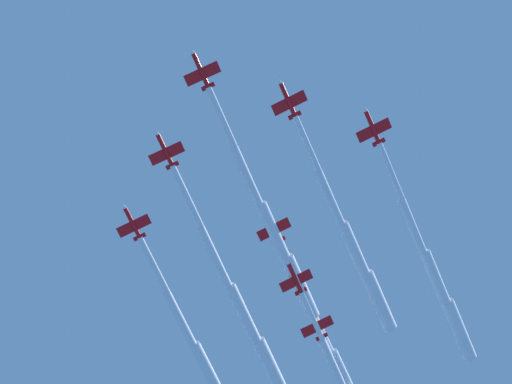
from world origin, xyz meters
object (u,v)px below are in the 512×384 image
object	(u,v)px
jet_starboard_mid	(211,375)
jet_port_outer	(348,384)
jet_starboard_inner	(247,320)
jet_lead	(276,237)
jet_port_inner	(357,254)
jet_port_mid	(438,283)

from	to	relation	value
jet_starboard_mid	jet_port_outer	xyz separation A→B (m)	(-28.59, 21.51, -0.74)
jet_starboard_inner	jet_starboard_mid	world-z (taller)	jet_starboard_mid
jet_lead	jet_port_inner	world-z (taller)	jet_lead
jet_lead	jet_port_outer	distance (m)	46.18
jet_port_inner	jet_port_mid	xyz separation A→B (m)	(-21.09, 7.13, 0.68)
jet_port_mid	jet_starboard_inner	bearing A→B (deg)	-52.55
jet_lead	jet_starboard_inner	size ratio (longest dim) A/B	0.92
jet_starboard_inner	jet_port_mid	xyz separation A→B (m)	(-29.62, 38.66, 0.49)
jet_port_inner	jet_starboard_inner	distance (m)	32.67
jet_port_inner	jet_port_mid	distance (m)	22.27
jet_starboard_mid	jet_port_mid	bearing A→B (deg)	114.16
jet_starboard_mid	jet_lead	bearing A→B (deg)	72.35
jet_port_inner	jet_starboard_inner	size ratio (longest dim) A/B	0.89
jet_lead	jet_starboard_mid	size ratio (longest dim) A/B	0.96
jet_port_mid	jet_port_outer	size ratio (longest dim) A/B	0.92
jet_port_mid	jet_port_outer	world-z (taller)	jet_port_outer
jet_starboard_mid	jet_port_outer	size ratio (longest dim) A/B	0.96
jet_lead	jet_starboard_mid	distance (m)	43.34
jet_port_mid	jet_starboard_mid	size ratio (longest dim) A/B	0.96
jet_lead	jet_port_inner	size ratio (longest dim) A/B	1.04
jet_port_inner	jet_starboard_mid	xyz separation A→B (m)	(4.81, -50.63, 1.53)
jet_starboard_inner	jet_port_mid	bearing A→B (deg)	127.45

